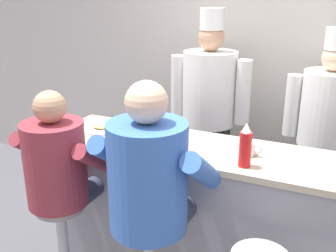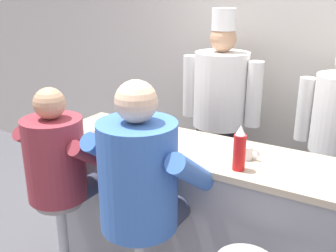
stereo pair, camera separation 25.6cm
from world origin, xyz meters
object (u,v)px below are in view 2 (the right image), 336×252
(ketchup_bottle_red, at_px, (240,149))
(breakfast_plate, at_px, (105,126))
(cereal_bowl, at_px, (151,146))
(diner_seated_maroon, at_px, (59,164))
(cook_in_whites_near, at_px, (220,107))
(coffee_mug_white, at_px, (246,152))
(diner_seated_blue, at_px, (142,179))

(ketchup_bottle_red, bearing_deg, breakfast_plate, 171.52)
(cereal_bowl, bearing_deg, diner_seated_maroon, -146.17)
(cereal_bowl, distance_m, cook_in_whites_near, 1.12)
(coffee_mug_white, relative_size, diner_seated_maroon, 0.10)
(breakfast_plate, bearing_deg, coffee_mug_white, 0.19)
(coffee_mug_white, xyz_separation_m, diner_seated_blue, (-0.41, -0.50, -0.07))
(cereal_bowl, xyz_separation_m, cook_in_whites_near, (-0.02, 1.12, -0.03))
(cook_in_whites_near, bearing_deg, cereal_bowl, -89.14)
(breakfast_plate, distance_m, cook_in_whites_near, 1.07)
(ketchup_bottle_red, height_order, breakfast_plate, ketchup_bottle_red)
(breakfast_plate, bearing_deg, diner_seated_maroon, -86.33)
(cereal_bowl, relative_size, cook_in_whites_near, 0.08)
(diner_seated_maroon, bearing_deg, diner_seated_blue, 0.57)
(diner_seated_blue, distance_m, cook_in_whites_near, 1.45)
(ketchup_bottle_red, height_order, coffee_mug_white, ketchup_bottle_red)
(cereal_bowl, xyz_separation_m, coffee_mug_white, (0.56, 0.18, 0.01))
(diner_seated_maroon, bearing_deg, cereal_bowl, 33.83)
(coffee_mug_white, bearing_deg, breakfast_plate, -179.81)
(ketchup_bottle_red, relative_size, breakfast_plate, 1.04)
(breakfast_plate, height_order, cereal_bowl, cereal_bowl)
(ketchup_bottle_red, bearing_deg, cereal_bowl, -179.01)
(cereal_bowl, xyz_separation_m, diner_seated_maroon, (-0.48, -0.32, -0.11))
(breakfast_plate, relative_size, diner_seated_maroon, 0.18)
(breakfast_plate, distance_m, diner_seated_maroon, 0.51)
(cereal_bowl, xyz_separation_m, diner_seated_blue, (0.15, -0.32, -0.06))
(coffee_mug_white, bearing_deg, diner_seated_maroon, -154.36)
(cereal_bowl, bearing_deg, ketchup_bottle_red, 0.99)
(coffee_mug_white, bearing_deg, cook_in_whites_near, 121.47)
(breakfast_plate, distance_m, diner_seated_blue, 0.83)
(cereal_bowl, height_order, diner_seated_maroon, diner_seated_maroon)
(breakfast_plate, bearing_deg, cereal_bowl, -18.57)
(cereal_bowl, height_order, cook_in_whites_near, cook_in_whites_near)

